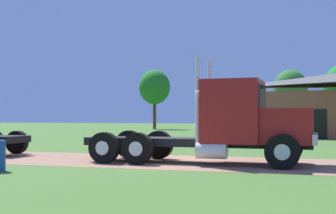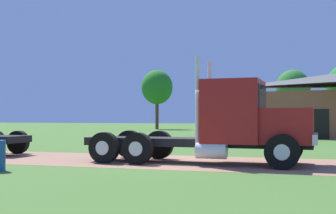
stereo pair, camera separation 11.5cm
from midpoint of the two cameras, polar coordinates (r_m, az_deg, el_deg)
ground_plane at (r=16.49m, az=0.98°, el=-6.88°), size 200.00×200.00×0.00m
dirt_track at (r=16.49m, az=0.98°, el=-6.87°), size 120.00×5.18×0.01m
truck_foreground_white at (r=15.71m, az=7.65°, el=-2.23°), size 8.13×2.74×3.66m
tree_left at (r=61.44m, az=-1.75°, el=2.48°), size 4.22×4.22×8.00m
tree_mid at (r=52.84m, az=15.04°, el=2.24°), size 3.79×3.79×6.94m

